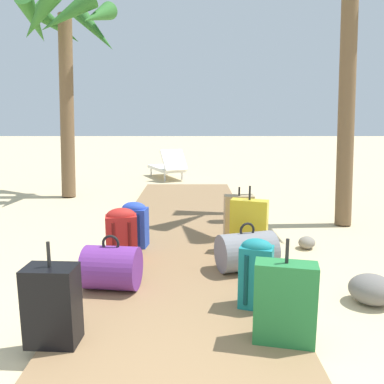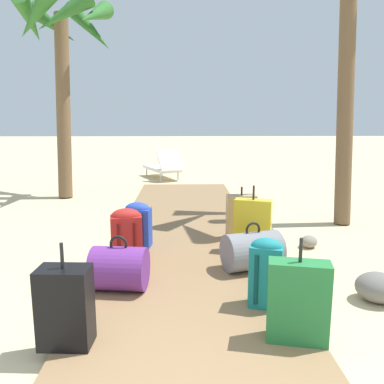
{
  "view_description": "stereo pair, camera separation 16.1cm",
  "coord_description": "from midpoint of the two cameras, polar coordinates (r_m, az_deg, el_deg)",
  "views": [
    {
      "loc": [
        0.11,
        -1.45,
        1.63
      ],
      "look_at": [
        0.1,
        4.23,
        0.55
      ],
      "focal_mm": 36.98,
      "sensor_mm": 36.0,
      "label": 1
    },
    {
      "loc": [
        -0.05,
        -1.45,
        1.63
      ],
      "look_at": [
        0.1,
        4.23,
        0.55
      ],
      "focal_mm": 36.98,
      "sensor_mm": 36.0,
      "label": 2
    }
  ],
  "objects": [
    {
      "name": "backpack_teal",
      "position": [
        3.34,
        10.75,
        -11.25
      ],
      "size": [
        0.3,
        0.26,
        0.59
      ],
      "color": "#197A7F",
      "rests_on": "boardwalk"
    },
    {
      "name": "suitcase_yellow",
      "position": [
        4.65,
        9.33,
        -4.85
      ],
      "size": [
        0.45,
        0.29,
        0.78
      ],
      "color": "gold",
      "rests_on": "boardwalk"
    },
    {
      "name": "palm_tree_far_left",
      "position": [
        8.69,
        -16.71,
        20.14
      ],
      "size": [
        1.96,
        2.1,
        4.08
      ],
      "color": "brown",
      "rests_on": "ground"
    },
    {
      "name": "suitcase_black",
      "position": [
        2.94,
        -17.85,
        -15.28
      ],
      "size": [
        0.36,
        0.24,
        0.73
      ],
      "color": "black",
      "rests_on": "boardwalk"
    },
    {
      "name": "lounge_chair",
      "position": [
        10.62,
        -2.93,
        3.7
      ],
      "size": [
        1.17,
        1.64,
        0.8
      ],
      "color": "white",
      "rests_on": "ground"
    },
    {
      "name": "suitcase_green",
      "position": [
        2.91,
        14.98,
        -15.22
      ],
      "size": [
        0.45,
        0.26,
        0.75
      ],
      "color": "#237538",
      "rests_on": "boardwalk"
    },
    {
      "name": "boardwalk",
      "position": [
        5.52,
        -0.16,
        -5.96
      ],
      "size": [
        1.87,
        7.68,
        0.08
      ],
      "primitive_type": "cube",
      "color": "olive",
      "rests_on": "ground"
    },
    {
      "name": "rock_right_mid",
      "position": [
        3.96,
        25.72,
        -12.56
      ],
      "size": [
        0.47,
        0.45,
        0.26
      ],
      "primitive_type": "ellipsoid",
      "rotation": [
        0.0,
        0.0,
        2.88
      ],
      "color": "slate",
      "rests_on": "ground"
    },
    {
      "name": "duffel_bag_grey",
      "position": [
        4.14,
        9.14,
        -8.45
      ],
      "size": [
        0.66,
        0.54,
        0.5
      ],
      "color": "slate",
      "rests_on": "boardwalk"
    },
    {
      "name": "suitcase_tan",
      "position": [
        5.13,
        7.78,
        -3.59
      ],
      "size": [
        0.38,
        0.19,
        0.67
      ],
      "color": "tan",
      "rests_on": "boardwalk"
    },
    {
      "name": "backpack_blue",
      "position": [
        4.82,
        -7.23,
        -4.49
      ],
      "size": [
        0.34,
        0.27,
        0.55
      ],
      "color": "#2847B7",
      "rests_on": "boardwalk"
    },
    {
      "name": "rock_right_far",
      "position": [
        5.23,
        17.22,
        -6.99
      ],
      "size": [
        0.3,
        0.31,
        0.15
      ],
      "primitive_type": "ellipsoid",
      "rotation": [
        0.0,
        0.0,
        2.43
      ],
      "color": "gray",
      "rests_on": "ground"
    },
    {
      "name": "ground_plane",
      "position": [
        4.8,
        -0.21,
        -9.05
      ],
      "size": [
        60.0,
        60.0,
        0.0
      ],
      "primitive_type": "plane",
      "color": "#D1BA8C"
    },
    {
      "name": "rock_right_near",
      "position": [
        7.26,
        9.57,
        -1.92
      ],
      "size": [
        0.16,
        0.19,
        0.11
      ],
      "primitive_type": "ellipsoid",
      "rotation": [
        0.0,
        0.0,
        1.91
      ],
      "color": "gray",
      "rests_on": "ground"
    },
    {
      "name": "duffel_bag_purple",
      "position": [
        3.72,
        -10.14,
        -10.66
      ],
      "size": [
        0.54,
        0.45,
        0.51
      ],
      "color": "#6B2D84",
      "rests_on": "boardwalk"
    },
    {
      "name": "backpack_red",
      "position": [
        4.35,
        -8.94,
        -5.9
      ],
      "size": [
        0.36,
        0.27,
        0.59
      ],
      "color": "red",
      "rests_on": "boardwalk"
    }
  ]
}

